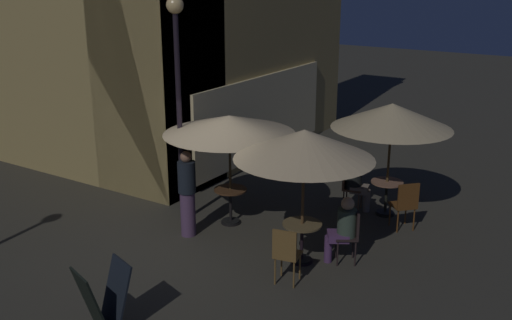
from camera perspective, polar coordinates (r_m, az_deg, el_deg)
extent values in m
plane|color=#39362D|center=(11.25, -6.42, -8.07)|extent=(60.00, 60.00, 0.00)
cube|color=beige|center=(15.53, 0.69, 4.25)|extent=(5.85, 0.08, 2.10)
cylinder|color=black|center=(11.63, -7.33, 3.71)|extent=(0.10, 0.10, 4.17)
sphere|color=#F9CF82|center=(11.30, -7.77, 14.51)|extent=(0.32, 0.32, 0.32)
cube|color=black|center=(8.80, -13.31, -12.47)|extent=(0.47, 0.62, 1.00)
cube|color=black|center=(8.68, -15.49, -13.11)|extent=(0.47, 0.62, 1.00)
cylinder|color=black|center=(12.79, 12.25, -5.02)|extent=(0.40, 0.40, 0.03)
cylinder|color=black|center=(12.67, 12.34, -3.63)|extent=(0.06, 0.06, 0.70)
cylinder|color=#875C46|center=(12.54, 12.45, -2.08)|extent=(0.66, 0.66, 0.03)
cylinder|color=black|center=(12.09, -2.42, -5.97)|extent=(0.40, 0.40, 0.03)
cylinder|color=black|center=(11.96, -2.44, -4.50)|extent=(0.06, 0.06, 0.70)
cylinder|color=#4A2E1B|center=(11.83, -2.47, -2.86)|extent=(0.66, 0.66, 0.03)
cylinder|color=black|center=(10.61, 4.36, -9.58)|extent=(0.40, 0.40, 0.03)
cylinder|color=black|center=(10.47, 4.40, -7.96)|extent=(0.06, 0.06, 0.69)
cylinder|color=brown|center=(10.31, 4.45, -6.15)|extent=(0.68, 0.68, 0.03)
cylinder|color=black|center=(12.79, 12.25, -4.95)|extent=(0.36, 0.36, 0.06)
cylinder|color=#503B1E|center=(12.40, 12.59, -0.14)|extent=(0.05, 0.05, 2.31)
cone|color=tan|center=(12.15, 12.89, 4.15)|extent=(2.42, 2.42, 0.50)
cylinder|color=black|center=(12.09, -2.42, -5.91)|extent=(0.36, 0.36, 0.06)
cylinder|color=#45351C|center=(11.70, -2.49, -1.15)|extent=(0.05, 0.05, 2.18)
cone|color=tan|center=(11.43, -2.56, 3.42)|extent=(2.57, 2.57, 0.36)
cylinder|color=black|center=(10.61, 4.36, -9.50)|extent=(0.36, 0.36, 0.06)
cylinder|color=#533A1F|center=(10.14, 4.51, -3.76)|extent=(0.05, 0.05, 2.34)
cone|color=beige|center=(9.82, 4.65, 1.52)|extent=(2.36, 2.36, 0.50)
cylinder|color=brown|center=(12.93, 10.06, -3.59)|extent=(0.03, 0.03, 0.46)
cylinder|color=brown|center=(12.64, 9.79, -4.09)|extent=(0.03, 0.03, 0.46)
cylinder|color=brown|center=(12.98, 8.67, -3.43)|extent=(0.03, 0.03, 0.46)
cylinder|color=brown|center=(12.69, 8.38, -3.92)|extent=(0.03, 0.03, 0.46)
cube|color=brown|center=(12.72, 9.28, -2.71)|extent=(0.48, 0.48, 0.04)
cube|color=brown|center=(12.67, 8.54, -1.62)|extent=(0.40, 0.13, 0.44)
cylinder|color=#5C3414|center=(12.18, 12.69, -5.12)|extent=(0.03, 0.03, 0.47)
cylinder|color=#5C3414|center=(12.33, 14.14, -4.95)|extent=(0.03, 0.03, 0.47)
cylinder|color=#5C3414|center=(11.90, 13.41, -5.74)|extent=(0.03, 0.03, 0.47)
cylinder|color=#5C3414|center=(12.05, 14.88, -5.55)|extent=(0.03, 0.03, 0.47)
cube|color=#5C3414|center=(12.02, 13.87, -4.24)|extent=(0.61, 0.61, 0.03)
cube|color=#5C3414|center=(11.76, 14.39, -3.38)|extent=(0.34, 0.33, 0.49)
cylinder|color=brown|center=(10.04, 2.46, -9.80)|extent=(0.03, 0.03, 0.47)
cylinder|color=brown|center=(9.96, 4.23, -10.09)|extent=(0.03, 0.03, 0.47)
cylinder|color=brown|center=(9.78, 1.84, -10.61)|extent=(0.03, 0.03, 0.47)
cylinder|color=brown|center=(9.69, 3.65, -10.92)|extent=(0.03, 0.03, 0.47)
cube|color=brown|center=(9.75, 3.07, -9.03)|extent=(0.47, 0.47, 0.03)
cube|color=brown|center=(9.48, 2.74, -8.12)|extent=(0.12, 0.40, 0.47)
cylinder|color=black|center=(10.43, 7.82, -8.87)|extent=(0.03, 0.03, 0.47)
cylinder|color=black|center=(10.70, 7.65, -8.14)|extent=(0.03, 0.03, 0.47)
cylinder|color=black|center=(10.47, 9.50, -8.85)|extent=(0.03, 0.03, 0.47)
cylinder|color=black|center=(10.74, 9.28, -8.12)|extent=(0.03, 0.03, 0.47)
cube|color=black|center=(10.47, 8.62, -7.26)|extent=(0.52, 0.52, 0.03)
cube|color=black|center=(10.39, 9.63, -5.99)|extent=(0.35, 0.23, 0.47)
cube|color=gray|center=(12.69, 9.90, -2.74)|extent=(0.42, 0.43, 0.14)
cylinder|color=gray|center=(12.76, 10.55, -3.86)|extent=(0.14, 0.14, 0.49)
cylinder|color=black|center=(12.63, 9.34, -1.55)|extent=(0.34, 0.34, 0.53)
sphere|color=brown|center=(12.52, 9.42, -0.04)|extent=(0.19, 0.19, 0.19)
cube|color=#52335F|center=(10.45, 7.86, -7.24)|extent=(0.47, 0.48, 0.14)
cylinder|color=#52335F|center=(10.54, 6.93, -8.46)|extent=(0.14, 0.14, 0.49)
cylinder|color=#374639|center=(10.37, 8.69, -5.98)|extent=(0.33, 0.33, 0.50)
sphere|color=tan|center=(10.23, 8.78, -4.16)|extent=(0.23, 0.23, 0.23)
cylinder|color=#583D5E|center=(11.47, -6.53, -5.13)|extent=(0.29, 0.29, 0.88)
cylinder|color=black|center=(11.21, -6.66, -1.64)|extent=(0.34, 0.34, 0.61)
sphere|color=#92674C|center=(11.08, -6.73, 0.31)|extent=(0.21, 0.21, 0.21)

